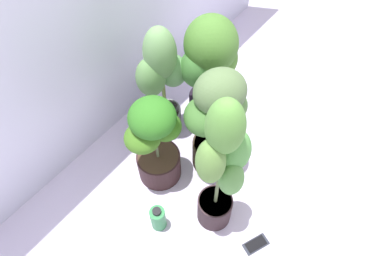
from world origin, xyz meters
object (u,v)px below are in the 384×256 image
object	(u,v)px
potted_plant_front_left	(222,169)
potted_plant_back_left	(156,142)
nutrient_bottle	(158,218)
potted_plant_center	(217,121)
cell_phone	(256,244)
potted_plant_back_center	(162,79)
potted_plant_back_right	(210,65)

from	to	relation	value
potted_plant_front_left	potted_plant_back_left	world-z (taller)	potted_plant_front_left
nutrient_bottle	potted_plant_back_left	bearing A→B (deg)	39.63
potted_plant_center	cell_phone	world-z (taller)	potted_plant_center
potted_plant_center	cell_phone	xyz separation A→B (m)	(-0.30, -0.49, -0.42)
potted_plant_back_left	potted_plant_back_center	xyz separation A→B (m)	(0.31, 0.20, 0.11)
potted_plant_front_left	cell_phone	bearing A→B (deg)	-90.14
potted_plant_back_left	nutrient_bottle	distance (m)	0.42
potted_plant_center	cell_phone	size ratio (longest dim) A/B	4.83
potted_plant_front_left	potted_plant_back_center	world-z (taller)	potted_plant_front_left
nutrient_bottle	potted_plant_back_center	bearing A→B (deg)	36.47
potted_plant_front_left	potted_plant_center	xyz separation A→B (m)	(0.29, 0.22, -0.11)
potted_plant_front_left	nutrient_bottle	xyz separation A→B (m)	(-0.24, 0.22, -0.45)
potted_plant_front_left	potted_plant_center	world-z (taller)	potted_plant_front_left
potted_plant_back_right	nutrient_bottle	xyz separation A→B (m)	(-0.80, -0.25, -0.40)
potted_plant_back_right	potted_plant_back_center	bearing A→B (deg)	143.79
potted_plant_back_left	cell_phone	bearing A→B (deg)	-91.82
potted_plant_back_right	nutrient_bottle	world-z (taller)	potted_plant_back_right
nutrient_bottle	potted_plant_back_right	bearing A→B (deg)	16.99
potted_plant_back_left	potted_plant_back_center	world-z (taller)	potted_plant_back_center
potted_plant_back_right	cell_phone	world-z (taller)	potted_plant_back_right
potted_plant_back_center	nutrient_bottle	size ratio (longest dim) A/B	4.24
potted_plant_back_left	potted_plant_back_center	distance (m)	0.39
nutrient_bottle	potted_plant_center	bearing A→B (deg)	-0.32
potted_plant_center	potted_plant_back_center	distance (m)	0.42
potted_plant_back_left	potted_plant_back_center	bearing A→B (deg)	33.59
potted_plant_back_right	potted_plant_back_left	xyz separation A→B (m)	(-0.54, -0.03, -0.15)
potted_plant_front_left	potted_plant_back_right	bearing A→B (deg)	39.63
cell_phone	nutrient_bottle	xyz separation A→B (m)	(-0.24, 0.50, 0.09)
potted_plant_back_left	potted_plant_back_center	size ratio (longest dim) A/B	0.80
potted_plant_back_right	potted_plant_front_left	bearing A→B (deg)	-140.37
potted_plant_back_left	potted_plant_center	world-z (taller)	potted_plant_center
potted_plant_back_right	cell_phone	size ratio (longest dim) A/B	5.11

